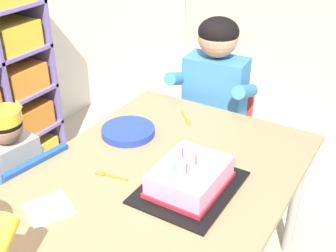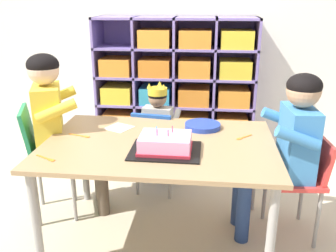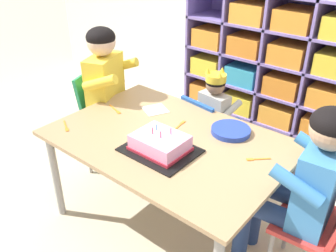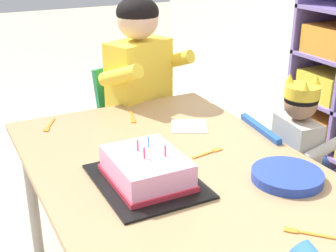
{
  "view_description": "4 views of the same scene",
  "coord_description": "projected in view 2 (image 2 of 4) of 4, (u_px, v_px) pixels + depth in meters",
  "views": [
    {
      "loc": [
        -1.01,
        -0.68,
        1.55
      ],
      "look_at": [
        0.04,
        -0.05,
        0.86
      ],
      "focal_mm": 46.01,
      "sensor_mm": 36.0,
      "label": 1
    },
    {
      "loc": [
        0.27,
        -1.93,
        1.4
      ],
      "look_at": [
        0.06,
        -0.06,
        0.75
      ],
      "focal_mm": 39.47,
      "sensor_mm": 36.0,
      "label": 2
    },
    {
      "loc": [
        1.11,
        -1.34,
        1.69
      ],
      "look_at": [
        0.02,
        -0.03,
        0.73
      ],
      "focal_mm": 38.96,
      "sensor_mm": 36.0,
      "label": 3
    },
    {
      "loc": [
        1.21,
        -0.64,
        1.34
      ],
      "look_at": [
        0.1,
        -0.08,
        0.83
      ],
      "focal_mm": 49.41,
      "sensor_mm": 36.0,
      "label": 4
    }
  ],
  "objects": [
    {
      "name": "ground",
      "position": [
        160.0,
        236.0,
        2.3
      ],
      "size": [
        16.0,
        16.0,
        0.0
      ],
      "primitive_type": "plane",
      "color": "beige"
    },
    {
      "name": "storage_cubby_shelf",
      "position": [
        176.0,
        93.0,
        3.3
      ],
      "size": [
        1.39,
        0.36,
        1.25
      ],
      "color": "#7F6BB2",
      "rests_on": "ground"
    },
    {
      "name": "activity_table",
      "position": [
        159.0,
        152.0,
        2.12
      ],
      "size": [
        1.31,
        0.89,
        0.63
      ],
      "color": "#A37F56",
      "rests_on": "ground"
    },
    {
      "name": "classroom_chair_blue",
      "position": [
        156.0,
        145.0,
        2.7
      ],
      "size": [
        0.35,
        0.38,
        0.65
      ],
      "rotation": [
        0.0,
        0.0,
        3.0
      ],
      "color": "#1E4CA8",
      "rests_on": "ground"
    },
    {
      "name": "child_with_crown",
      "position": [
        159.0,
        123.0,
        2.75
      ],
      "size": [
        0.32,
        0.32,
        0.83
      ],
      "rotation": [
        0.0,
        0.0,
        3.0
      ],
      "color": "#B2ADA3",
      "rests_on": "ground"
    },
    {
      "name": "classroom_chair_adult_side",
      "position": [
        44.0,
        149.0,
        2.39
      ],
      "size": [
        0.4,
        0.41,
        0.76
      ],
      "rotation": [
        0.0,
        0.0,
        1.93
      ],
      "color": "#238451",
      "rests_on": "ground"
    },
    {
      "name": "adult_helper_seated",
      "position": [
        59.0,
        117.0,
        2.35
      ],
      "size": [
        0.49,
        0.47,
        1.09
      ],
      "rotation": [
        0.0,
        0.0,
        1.93
      ],
      "color": "yellow",
      "rests_on": "ground"
    },
    {
      "name": "classroom_chair_guest_side",
      "position": [
        301.0,
        175.0,
        2.21
      ],
      "size": [
        0.34,
        0.38,
        0.64
      ],
      "rotation": [
        0.0,
        0.0,
        -1.49
      ],
      "color": "red",
      "rests_on": "ground"
    },
    {
      "name": "guest_at_table_side",
      "position": [
        287.0,
        140.0,
        2.14
      ],
      "size": [
        0.45,
        0.42,
        1.02
      ],
      "rotation": [
        0.0,
        0.0,
        -1.49
      ],
      "color": "#3D7FBC",
      "rests_on": "ground"
    },
    {
      "name": "birthday_cake_on_tray",
      "position": [
        165.0,
        145.0,
        1.96
      ],
      "size": [
        0.37,
        0.3,
        0.13
      ],
      "color": "black",
      "rests_on": "activity_table"
    },
    {
      "name": "paper_plate_stack",
      "position": [
        203.0,
        126.0,
        2.32
      ],
      "size": [
        0.22,
        0.22,
        0.03
      ],
      "primitive_type": "cylinder",
      "color": "#233DA3",
      "rests_on": "activity_table"
    },
    {
      "name": "paper_napkin_square",
      "position": [
        119.0,
        128.0,
        2.32
      ],
      "size": [
        0.19,
        0.19,
        0.0
      ],
      "primitive_type": "cube",
      "rotation": [
        0.0,
        0.0,
        -0.46
      ],
      "color": "white",
      "rests_on": "activity_table"
    },
    {
      "name": "fork_beside_plate_stack",
      "position": [
        243.0,
        137.0,
        2.16
      ],
      "size": [
        0.1,
        0.1,
        0.0
      ],
      "rotation": [
        0.0,
        0.0,
        0.78
      ],
      "color": "orange",
      "rests_on": "activity_table"
    },
    {
      "name": "fork_at_table_front_edge",
      "position": [
        46.0,
        158.0,
        1.88
      ],
      "size": [
        0.13,
        0.08,
        0.0
      ],
      "rotation": [
        0.0,
        0.0,
        2.66
      ],
      "color": "orange",
      "rests_on": "activity_table"
    },
    {
      "name": "fork_near_child_seat",
      "position": [
        80.0,
        136.0,
        2.19
      ],
      "size": [
        0.14,
        0.06,
        0.0
      ],
      "rotation": [
        0.0,
        0.0,
        2.84
      ],
      "color": "orange",
      "rests_on": "activity_table"
    },
    {
      "name": "fork_near_cake_tray",
      "position": [
        156.0,
        132.0,
        2.24
      ],
      "size": [
        0.04,
        0.13,
        0.0
      ],
      "rotation": [
        0.0,
        0.0,
        4.88
      ],
      "color": "orange",
      "rests_on": "activity_table"
    }
  ]
}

